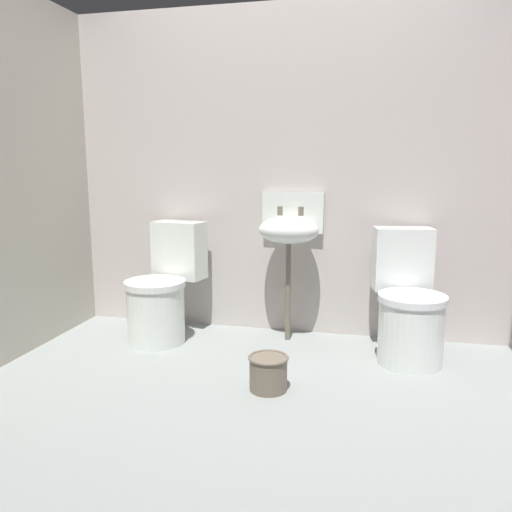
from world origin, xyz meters
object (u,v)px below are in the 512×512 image
(sink, at_px, (289,229))
(bucket, at_px, (268,372))
(toilet_left, at_px, (163,292))
(toilet_right, at_px, (408,307))

(sink, xyz_separation_m, bucket, (0.03, -0.83, -0.66))
(toilet_left, xyz_separation_m, sink, (0.83, 0.19, 0.43))
(bucket, bearing_deg, toilet_right, 41.07)
(toilet_left, relative_size, sink, 0.79)
(toilet_left, distance_m, bucket, 1.10)
(toilet_left, xyz_separation_m, bucket, (0.86, -0.64, -0.22))
(toilet_right, distance_m, sink, 0.90)
(toilet_left, height_order, sink, sink)
(toilet_left, bearing_deg, toilet_right, -168.49)
(toilet_left, bearing_deg, sink, -155.74)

